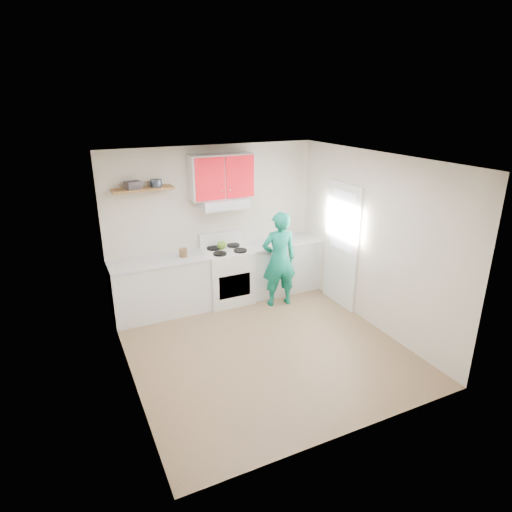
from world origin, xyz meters
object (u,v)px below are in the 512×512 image
stove (227,276)px  kettle (222,245)px  person (279,259)px  crock (183,253)px  tin (156,183)px

stove → kettle: (-0.05, 0.09, 0.53)m
kettle → person: (0.78, -0.58, -0.19)m
person → crock: bearing=-10.6°
tin → crock: bearing=-28.5°
stove → crock: bearing=179.6°
stove → person: person is taller
crock → person: bearing=-18.7°
kettle → crock: bearing=179.3°
kettle → stove: bearing=-69.6°
stove → tin: tin is taller
crock → tin: bearing=151.5°
stove → kettle: size_ratio=5.60×
stove → person: 0.94m
tin → kettle: size_ratio=1.08×
tin → person: bearing=-20.5°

